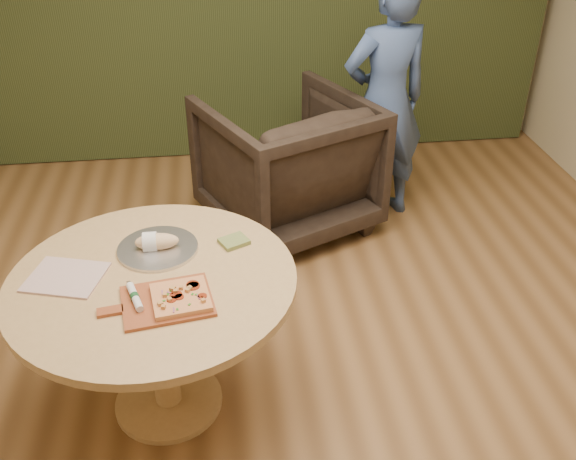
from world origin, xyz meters
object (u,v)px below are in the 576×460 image
at_px(pizza_paddle, 164,302).
at_px(serving_tray, 158,248).
at_px(armchair, 287,158).
at_px(person_standing, 385,102).
at_px(bread_roll, 155,242).
at_px(flatbread_pizza, 181,297).
at_px(pedestal_table, 156,304).
at_px(cutlery_roll, 135,297).

relative_size(pizza_paddle, serving_tray, 1.31).
distance_m(armchair, person_standing, 0.74).
distance_m(pizza_paddle, bread_roll, 0.39).
bearing_deg(person_standing, serving_tray, 32.60).
distance_m(pizza_paddle, armchair, 1.90).
bearing_deg(armchair, flatbread_pizza, 45.11).
xyz_separation_m(flatbread_pizza, serving_tray, (-0.11, 0.39, -0.02)).
relative_size(serving_tray, armchair, 0.36).
xyz_separation_m(pizza_paddle, armchair, (0.70, 1.74, -0.26)).
height_order(pedestal_table, armchair, armchair).
bearing_deg(serving_tray, bread_roll, 180.00).
height_order(pedestal_table, pizza_paddle, pizza_paddle).
distance_m(pedestal_table, cutlery_roll, 0.24).
relative_size(serving_tray, person_standing, 0.22).
bearing_deg(armchair, cutlery_roll, 39.82).
bearing_deg(serving_tray, armchair, 61.24).
distance_m(pedestal_table, bread_roll, 0.28).
distance_m(cutlery_roll, serving_tray, 0.38).
distance_m(serving_tray, armchair, 1.57).
height_order(pizza_paddle, serving_tray, serving_tray).
distance_m(serving_tray, person_standing, 2.01).
relative_size(cutlery_roll, serving_tray, 0.55).
relative_size(cutlery_roll, person_standing, 0.12).
distance_m(flatbread_pizza, bread_roll, 0.41).
xyz_separation_m(pizza_paddle, person_standing, (1.36, 1.83, 0.07)).
bearing_deg(flatbread_pizza, bread_roll, 106.90).
bearing_deg(bread_roll, pizza_paddle, -82.19).
relative_size(pedestal_table, serving_tray, 3.41).
bearing_deg(flatbread_pizza, pizza_paddle, 176.34).
xyz_separation_m(serving_tray, armchair, (0.75, 1.36, -0.26)).
height_order(pedestal_table, person_standing, person_standing).
relative_size(pizza_paddle, bread_roll, 2.41).
bearing_deg(flatbread_pizza, cutlery_roll, 173.15).
bearing_deg(person_standing, flatbread_pizza, 41.57).
xyz_separation_m(serving_tray, person_standing, (1.40, 1.45, 0.07)).
xyz_separation_m(flatbread_pizza, cutlery_roll, (-0.18, 0.02, 0.00)).
bearing_deg(cutlery_roll, flatbread_pizza, -24.66).
bearing_deg(bread_roll, flatbread_pizza, -73.10).
bearing_deg(armchair, pedestal_table, 39.13).
bearing_deg(cutlery_roll, bread_roll, 62.79).
height_order(serving_tray, person_standing, person_standing).
height_order(flatbread_pizza, armchair, armchair).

